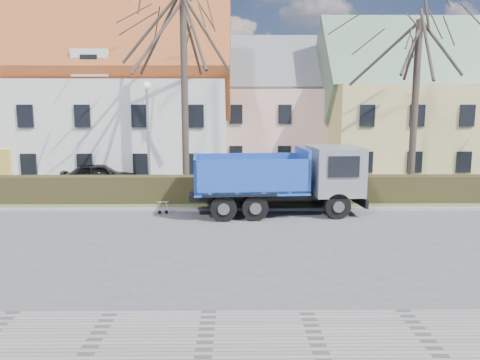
{
  "coord_description": "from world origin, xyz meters",
  "views": [
    {
      "loc": [
        0.6,
        -16.08,
        4.72
      ],
      "look_at": [
        0.81,
        3.34,
        1.6
      ],
      "focal_mm": 35.0,
      "sensor_mm": 36.0,
      "label": 1
    }
  ],
  "objects_px": {
    "dump_truck": "(272,180)",
    "cart_frame": "(158,207)",
    "parked_car_a": "(100,176)",
    "streetlight": "(148,141)"
  },
  "relations": [
    {
      "from": "dump_truck",
      "to": "cart_frame",
      "type": "height_order",
      "value": "dump_truck"
    },
    {
      "from": "dump_truck",
      "to": "parked_car_a",
      "type": "height_order",
      "value": "dump_truck"
    },
    {
      "from": "streetlight",
      "to": "parked_car_a",
      "type": "xyz_separation_m",
      "value": [
        -3.46,
        3.41,
        -2.22
      ]
    },
    {
      "from": "dump_truck",
      "to": "parked_car_a",
      "type": "bearing_deg",
      "value": 140.63
    },
    {
      "from": "dump_truck",
      "to": "cart_frame",
      "type": "distance_m",
      "value": 5.1
    },
    {
      "from": "parked_car_a",
      "to": "streetlight",
      "type": "bearing_deg",
      "value": -147.58
    },
    {
      "from": "dump_truck",
      "to": "parked_car_a",
      "type": "distance_m",
      "value": 11.38
    },
    {
      "from": "dump_truck",
      "to": "streetlight",
      "type": "height_order",
      "value": "streetlight"
    },
    {
      "from": "dump_truck",
      "to": "streetlight",
      "type": "relative_size",
      "value": 1.29
    },
    {
      "from": "streetlight",
      "to": "cart_frame",
      "type": "relative_size",
      "value": 8.65
    }
  ]
}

